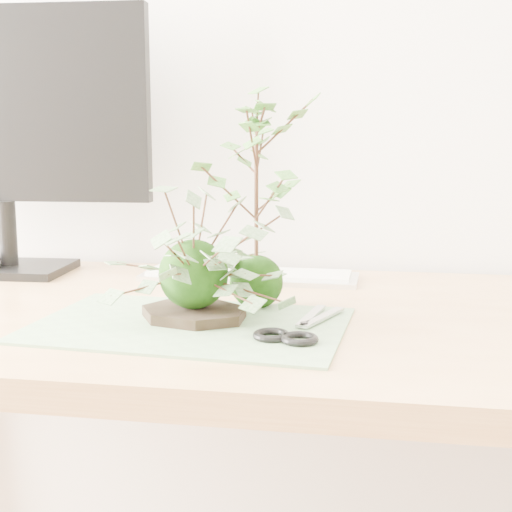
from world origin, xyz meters
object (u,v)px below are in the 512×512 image
Objects in this scene: ivy_kokedama at (193,242)px; keyboard at (249,275)px; maple_kokedama at (256,150)px; desk at (237,364)px; monitor at (3,122)px.

ivy_kokedama is 0.33m from keyboard.
maple_kokedama is 0.32m from keyboard.
keyboard is at bearing 95.58° from desk.
ivy_kokedama is 0.71× the size of keyboard.
maple_kokedama is 0.61× the size of monitor.
monitor is (-0.52, 0.21, 0.05)m from maple_kokedama.
keyboard reaches higher than desk.
maple_kokedama is (0.03, 0.01, 0.33)m from desk.
keyboard is at bearing 85.42° from ivy_kokedama.
desk is at bearing -27.10° from monitor.
monitor is at bearing 158.32° from maple_kokedama.
maple_kokedama is at bearing 25.03° from desk.
monitor is at bearing 146.16° from ivy_kokedama.
desk is at bearing -83.45° from keyboard.
monitor is at bearing -178.02° from keyboard.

